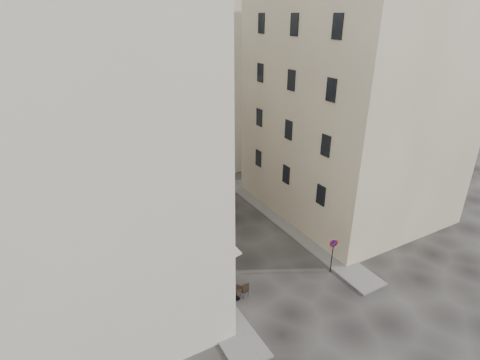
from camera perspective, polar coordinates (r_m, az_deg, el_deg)
ground at (r=25.77m, az=2.94°, el=-12.04°), size 90.00×90.00×0.00m
sidewalk_left at (r=27.16m, az=-9.87°, el=-10.14°), size 2.00×22.00×0.12m
sidewalk_right at (r=29.96m, az=7.28°, el=-6.43°), size 2.00×18.00×0.12m
building_left at (r=21.12m, az=-26.55°, el=8.24°), size 12.20×16.20×20.60m
building_right at (r=30.80m, az=16.94°, el=12.09°), size 12.20×14.20×18.60m
building_back at (r=38.39m, az=-13.71°, el=14.65°), size 18.20×10.20×18.60m
cafe_storefront at (r=23.84m, az=-7.25°, el=-10.05°), size 1.74×7.30×3.50m
stone_steps at (r=35.37m, az=-7.81°, el=-0.84°), size 9.00×3.15×0.80m
bollard_near at (r=23.49m, az=-2.68°, el=-14.54°), size 0.12×0.12×0.98m
bollard_mid at (r=26.07m, az=-6.18°, el=-10.26°), size 0.12×0.12×0.98m
bollard_far at (r=28.85m, az=-8.95°, el=-6.76°), size 0.12×0.12×0.98m
no_parking_sign at (r=24.35m, az=13.99°, el=-10.19°), size 0.54×0.21×2.47m
bistro_table_a at (r=22.46m, az=-0.60°, el=-16.68°), size 1.43×0.67×1.00m
bistro_table_b at (r=23.97m, az=-2.70°, el=-13.79°), size 1.32×0.62×0.93m
bistro_table_c at (r=25.33m, az=-4.84°, el=-11.44°), size 1.38×0.64×0.97m
bistro_table_d at (r=26.25m, az=-5.62°, el=-10.15°), size 1.29×0.60×0.90m
bistro_table_e at (r=27.91m, az=-8.81°, el=-8.09°), size 1.25×0.59×0.88m
pedestrian at (r=24.33m, az=-3.02°, el=-12.07°), size 0.61×0.40×1.67m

